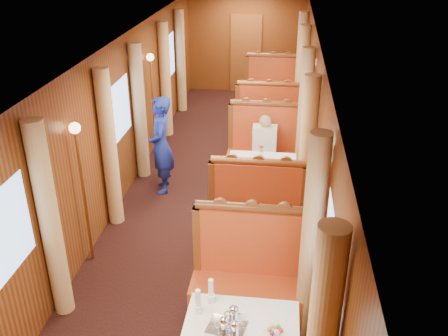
% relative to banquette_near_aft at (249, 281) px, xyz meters
% --- Properties ---
extents(floor, '(3.00, 12.00, 0.01)m').
position_rel_banquette_near_aft_xyz_m(floor, '(-0.75, 2.49, -0.42)').
color(floor, black).
rests_on(floor, ground).
extents(ceiling, '(3.00, 12.00, 0.01)m').
position_rel_banquette_near_aft_xyz_m(ceiling, '(-0.75, 2.49, 2.08)').
color(ceiling, silver).
rests_on(ceiling, wall_left).
extents(wall_far, '(3.00, 0.01, 2.50)m').
position_rel_banquette_near_aft_xyz_m(wall_far, '(-0.75, 8.49, 0.83)').
color(wall_far, brown).
rests_on(wall_far, floor).
extents(wall_left, '(0.01, 12.00, 2.50)m').
position_rel_banquette_near_aft_xyz_m(wall_left, '(-2.25, 2.49, 0.83)').
color(wall_left, brown).
rests_on(wall_left, floor).
extents(wall_right, '(0.01, 12.00, 2.50)m').
position_rel_banquette_near_aft_xyz_m(wall_right, '(0.75, 2.49, 0.83)').
color(wall_right, brown).
rests_on(wall_right, floor).
extents(doorway_far, '(0.80, 0.04, 2.00)m').
position_rel_banquette_near_aft_xyz_m(doorway_far, '(-0.75, 8.46, 0.58)').
color(doorway_far, brown).
rests_on(doorway_far, floor).
extents(banquette_near_aft, '(1.30, 0.55, 1.34)m').
position_rel_banquette_near_aft_xyz_m(banquette_near_aft, '(0.00, 0.00, 0.00)').
color(banquette_near_aft, '#AD2213').
rests_on(banquette_near_aft, floor).
extents(table_mid, '(1.05, 0.72, 0.75)m').
position_rel_banquette_near_aft_xyz_m(table_mid, '(0.00, 2.49, -0.05)').
color(table_mid, white).
rests_on(table_mid, floor).
extents(banquette_mid_fwd, '(1.30, 0.55, 1.34)m').
position_rel_banquette_near_aft_xyz_m(banquette_mid_fwd, '(0.00, 1.47, 0.00)').
color(banquette_mid_fwd, '#AD2213').
rests_on(banquette_mid_fwd, floor).
extents(banquette_mid_aft, '(1.30, 0.55, 1.34)m').
position_rel_banquette_near_aft_xyz_m(banquette_mid_aft, '(0.00, 3.50, 0.00)').
color(banquette_mid_aft, '#AD2213').
rests_on(banquette_mid_aft, floor).
extents(table_far, '(1.05, 0.72, 0.75)m').
position_rel_banquette_near_aft_xyz_m(table_far, '(0.00, 5.99, -0.05)').
color(table_far, white).
rests_on(table_far, floor).
extents(banquette_far_fwd, '(1.30, 0.55, 1.34)m').
position_rel_banquette_near_aft_xyz_m(banquette_far_fwd, '(0.00, 4.97, 0.00)').
color(banquette_far_fwd, '#AD2213').
rests_on(banquette_far_fwd, floor).
extents(banquette_far_aft, '(1.30, 0.55, 1.34)m').
position_rel_banquette_near_aft_xyz_m(banquette_far_aft, '(0.00, 7.00, 0.00)').
color(banquette_far_aft, '#AD2213').
rests_on(banquette_far_aft, floor).
extents(tea_tray, '(0.38, 0.32, 0.01)m').
position_rel_banquette_near_aft_xyz_m(tea_tray, '(-0.13, -1.09, 0.33)').
color(tea_tray, silver).
rests_on(tea_tray, table_near).
extents(teapot_left, '(0.17, 0.14, 0.12)m').
position_rel_banquette_near_aft_xyz_m(teapot_left, '(-0.15, -1.13, 0.39)').
color(teapot_left, silver).
rests_on(teapot_left, tea_tray).
extents(teapot_right, '(0.14, 0.10, 0.11)m').
position_rel_banquette_near_aft_xyz_m(teapot_right, '(-0.05, -1.16, 0.38)').
color(teapot_right, silver).
rests_on(teapot_right, tea_tray).
extents(teapot_back, '(0.17, 0.14, 0.13)m').
position_rel_banquette_near_aft_xyz_m(teapot_back, '(-0.08, -0.99, 0.39)').
color(teapot_back, silver).
rests_on(teapot_back, tea_tray).
extents(fruit_plate, '(0.21, 0.21, 0.05)m').
position_rel_banquette_near_aft_xyz_m(fruit_plate, '(0.31, -1.10, 0.35)').
color(fruit_plate, white).
rests_on(fruit_plate, table_near).
extents(cup_inboard, '(0.08, 0.08, 0.26)m').
position_rel_banquette_near_aft_xyz_m(cup_inboard, '(-0.42, -0.93, 0.43)').
color(cup_inboard, white).
rests_on(cup_inboard, table_near).
extents(cup_outboard, '(0.08, 0.08, 0.26)m').
position_rel_banquette_near_aft_xyz_m(cup_outboard, '(-0.32, -0.76, 0.43)').
color(cup_outboard, white).
rests_on(cup_outboard, table_near).
extents(rose_vase_mid, '(0.06, 0.06, 0.36)m').
position_rel_banquette_near_aft_xyz_m(rose_vase_mid, '(-0.02, 2.51, 0.50)').
color(rose_vase_mid, silver).
rests_on(rose_vase_mid, table_mid).
extents(rose_vase_far, '(0.06, 0.06, 0.36)m').
position_rel_banquette_near_aft_xyz_m(rose_vase_far, '(-0.03, 6.01, 0.50)').
color(rose_vase_far, silver).
rests_on(rose_vase_far, table_far).
extents(curtain_left_near_b, '(0.22, 0.22, 2.35)m').
position_rel_banquette_near_aft_xyz_m(curtain_left_near_b, '(-2.13, -0.23, 0.75)').
color(curtain_left_near_b, '#E2B373').
rests_on(curtain_left_near_b, floor).
extents(window_right_near, '(0.01, 1.20, 0.90)m').
position_rel_banquette_near_aft_xyz_m(window_right_near, '(0.74, -1.01, 1.03)').
color(window_right_near, '#86ADDE').
rests_on(window_right_near, wall_right).
extents(curtain_right_near_b, '(0.22, 0.22, 2.35)m').
position_rel_banquette_near_aft_xyz_m(curtain_right_near_b, '(0.63, -0.23, 0.75)').
color(curtain_right_near_b, '#E2B373').
rests_on(curtain_right_near_b, floor).
extents(window_left_mid, '(0.01, 1.20, 0.90)m').
position_rel_banquette_near_aft_xyz_m(window_left_mid, '(-2.24, 2.49, 1.03)').
color(window_left_mid, '#86ADDE').
rests_on(window_left_mid, wall_left).
extents(curtain_left_mid_a, '(0.22, 0.22, 2.35)m').
position_rel_banquette_near_aft_xyz_m(curtain_left_mid_a, '(-2.13, 1.71, 0.75)').
color(curtain_left_mid_a, '#E2B373').
rests_on(curtain_left_mid_a, floor).
extents(curtain_left_mid_b, '(0.22, 0.22, 2.35)m').
position_rel_banquette_near_aft_xyz_m(curtain_left_mid_b, '(-2.13, 3.27, 0.75)').
color(curtain_left_mid_b, '#E2B373').
rests_on(curtain_left_mid_b, floor).
extents(window_right_mid, '(0.01, 1.20, 0.90)m').
position_rel_banquette_near_aft_xyz_m(window_right_mid, '(0.74, 2.49, 1.03)').
color(window_right_mid, '#86ADDE').
rests_on(window_right_mid, wall_right).
extents(curtain_right_mid_a, '(0.22, 0.22, 2.35)m').
position_rel_banquette_near_aft_xyz_m(curtain_right_mid_a, '(0.63, 1.71, 0.75)').
color(curtain_right_mid_a, '#E2B373').
rests_on(curtain_right_mid_a, floor).
extents(curtain_right_mid_b, '(0.22, 0.22, 2.35)m').
position_rel_banquette_near_aft_xyz_m(curtain_right_mid_b, '(0.63, 3.27, 0.75)').
color(curtain_right_mid_b, '#E2B373').
rests_on(curtain_right_mid_b, floor).
extents(window_left_far, '(0.01, 1.20, 0.90)m').
position_rel_banquette_near_aft_xyz_m(window_left_far, '(-2.24, 5.99, 1.03)').
color(window_left_far, '#86ADDE').
rests_on(window_left_far, wall_left).
extents(curtain_left_far_a, '(0.22, 0.22, 2.35)m').
position_rel_banquette_near_aft_xyz_m(curtain_left_far_a, '(-2.13, 5.21, 0.75)').
color(curtain_left_far_a, '#E2B373').
rests_on(curtain_left_far_a, floor).
extents(curtain_left_far_b, '(0.22, 0.22, 2.35)m').
position_rel_banquette_near_aft_xyz_m(curtain_left_far_b, '(-2.13, 6.77, 0.75)').
color(curtain_left_far_b, '#E2B373').
rests_on(curtain_left_far_b, floor).
extents(window_right_far, '(0.01, 1.20, 0.90)m').
position_rel_banquette_near_aft_xyz_m(window_right_far, '(0.74, 5.99, 1.03)').
color(window_right_far, '#86ADDE').
rests_on(window_right_far, wall_right).
extents(curtain_right_far_a, '(0.22, 0.22, 2.35)m').
position_rel_banquette_near_aft_xyz_m(curtain_right_far_a, '(0.63, 5.21, 0.75)').
color(curtain_right_far_a, '#E2B373').
rests_on(curtain_right_far_a, floor).
extents(curtain_right_far_b, '(0.22, 0.22, 2.35)m').
position_rel_banquette_near_aft_xyz_m(curtain_right_far_b, '(0.63, 6.77, 0.75)').
color(curtain_right_far_b, '#E2B373').
rests_on(curtain_right_far_b, floor).
extents(sconce_left_fore, '(0.14, 0.14, 1.95)m').
position_rel_banquette_near_aft_xyz_m(sconce_left_fore, '(-2.15, 0.74, 0.96)').
color(sconce_left_fore, '#BF8C3F').
rests_on(sconce_left_fore, floor).
extents(sconce_right_fore, '(0.14, 0.14, 1.95)m').
position_rel_banquette_near_aft_xyz_m(sconce_right_fore, '(0.65, 0.74, 0.96)').
color(sconce_right_fore, '#BF8C3F').
rests_on(sconce_right_fore, floor).
extents(sconce_left_aft, '(0.14, 0.14, 1.95)m').
position_rel_banquette_near_aft_xyz_m(sconce_left_aft, '(-2.15, 4.24, 0.96)').
color(sconce_left_aft, '#BF8C3F').
rests_on(sconce_left_aft, floor).
extents(sconce_right_aft, '(0.14, 0.14, 1.95)m').
position_rel_banquette_near_aft_xyz_m(sconce_right_aft, '(0.65, 4.24, 0.96)').
color(sconce_right_aft, '#BF8C3F').
rests_on(sconce_right_aft, floor).
extents(steward, '(0.50, 0.66, 1.63)m').
position_rel_banquette_near_aft_xyz_m(steward, '(-1.65, 2.76, 0.39)').
color(steward, navy).
rests_on(steward, floor).
extents(passenger, '(0.40, 0.44, 0.76)m').
position_rel_banquette_near_aft_xyz_m(passenger, '(-0.00, 3.24, 0.32)').
color(passenger, beige).
rests_on(passenger, banquette_mid_aft).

